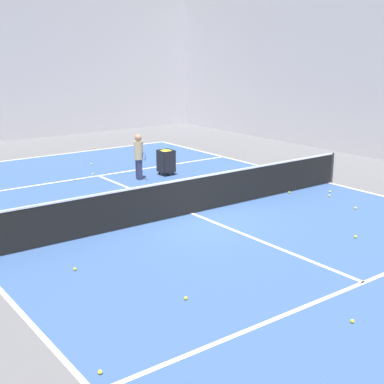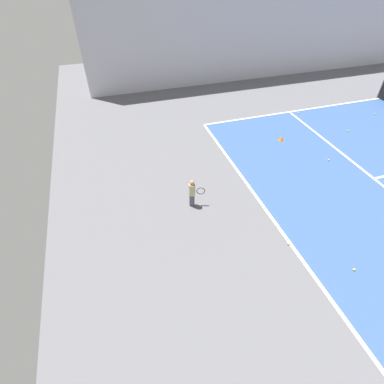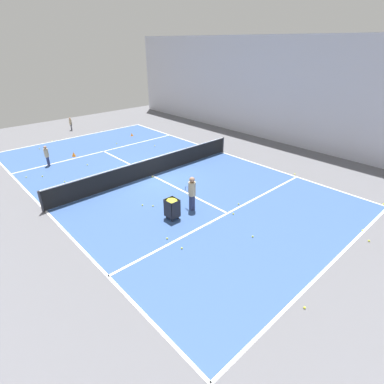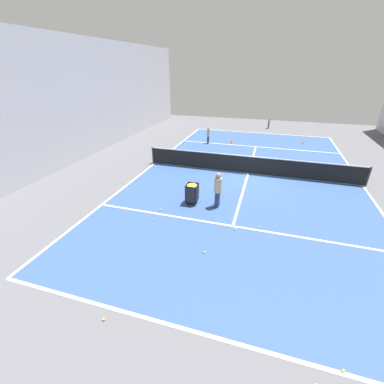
% 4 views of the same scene
% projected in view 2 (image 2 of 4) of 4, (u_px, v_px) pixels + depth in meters
% --- Properties ---
extents(line_baseline_near, '(11.85, 0.10, 0.00)m').
position_uv_depth(line_baseline_near, '(262.00, 204.00, 10.17)').
color(line_baseline_near, white).
rests_on(line_baseline_near, ground).
extents(line_sideline_left, '(0.10, 20.85, 0.00)m').
position_uv_depth(line_sideline_left, '(379.00, 98.00, 16.85)').
color(line_sideline_left, white).
rests_on(line_sideline_left, ground).
extents(line_service_near, '(11.85, 0.10, 0.00)m').
position_uv_depth(line_service_near, '(374.00, 179.00, 11.24)').
color(line_service_near, white).
rests_on(line_service_near, ground).
extents(hall_enclosure_left, '(0.15, 30.96, 7.31)m').
position_uv_depth(hall_enclosure_left, '(341.00, 8.00, 18.10)').
color(hall_enclosure_left, silver).
rests_on(hall_enclosure_left, ground).
extents(player_near_baseline, '(0.27, 0.56, 1.06)m').
position_uv_depth(player_near_baseline, '(193.00, 191.00, 9.75)').
color(player_near_baseline, '#4C4C56').
rests_on(player_near_baseline, ground).
extents(training_cone_1, '(0.22, 0.22, 0.22)m').
position_uv_depth(training_cone_1, '(281.00, 138.00, 13.28)').
color(training_cone_1, orange).
rests_on(training_cone_1, ground).
extents(tennis_ball_0, '(0.07, 0.07, 0.07)m').
position_uv_depth(tennis_ball_0, '(354.00, 270.00, 8.13)').
color(tennis_ball_0, yellow).
rests_on(tennis_ball_0, ground).
extents(tennis_ball_3, '(0.07, 0.07, 0.07)m').
position_uv_depth(tennis_ball_3, '(289.00, 244.00, 8.81)').
color(tennis_ball_3, yellow).
rests_on(tennis_ball_3, ground).
extents(tennis_ball_8, '(0.07, 0.07, 0.07)m').
position_uv_depth(tennis_ball_8, '(348.00, 131.00, 13.95)').
color(tennis_ball_8, yellow).
rests_on(tennis_ball_8, ground).
extents(tennis_ball_10, '(0.07, 0.07, 0.07)m').
position_uv_depth(tennis_ball_10, '(329.00, 160.00, 12.13)').
color(tennis_ball_10, yellow).
rests_on(tennis_ball_10, ground).
extents(tennis_ball_16, '(0.07, 0.07, 0.07)m').
position_uv_depth(tennis_ball_16, '(375.00, 114.00, 15.30)').
color(tennis_ball_16, yellow).
rests_on(tennis_ball_16, ground).
extents(tennis_ball_17, '(0.07, 0.07, 0.07)m').
position_uv_depth(tennis_ball_17, '(298.00, 113.00, 15.40)').
color(tennis_ball_17, yellow).
rests_on(tennis_ball_17, ground).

